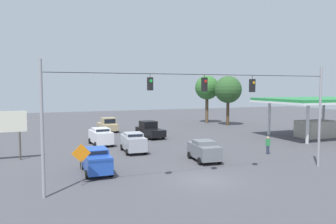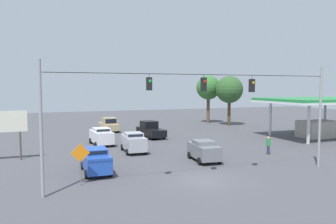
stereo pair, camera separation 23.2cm
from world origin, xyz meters
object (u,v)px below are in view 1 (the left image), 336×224
at_px(tree_horizon_right, 228,90).
at_px(roadside_billboard, 1,125).
at_px(sedan_blue_parked_shoulder, 96,160).
at_px(traffic_cone_fifth, 81,151).
at_px(sedan_silver_withflow_mid, 133,142).
at_px(traffic_cone_nearest, 95,171).
at_px(tree_horizon_left, 207,88).
at_px(gas_station, 317,109).
at_px(work_zone_sign, 81,156).
at_px(traffic_cone_fourth, 84,155).
at_px(pedestrian, 268,145).
at_px(traffic_cone_third, 86,160).
at_px(overhead_signal_span, 205,109).
at_px(pickup_truck_black_oncoming_deep, 150,130).
at_px(sedan_grey_crossing_near, 204,150).
at_px(pickup_truck_tan_withflow_deep, 108,125).
at_px(traffic_cone_second, 90,165).
at_px(sedan_white_withflow_far, 101,136).

bearing_deg(tree_horizon_right, roadside_billboard, 26.34).
distance_m(sedan_blue_parked_shoulder, traffic_cone_fifth, 7.73).
bearing_deg(tree_horizon_right, sedan_blue_parked_shoulder, 42.03).
xyz_separation_m(sedan_silver_withflow_mid, traffic_cone_nearest, (5.02, 7.64, -0.70)).
relative_size(roadside_billboard, tree_horizon_left, 0.51).
distance_m(gas_station, work_zone_sign, 33.25).
xyz_separation_m(traffic_cone_fourth, pedestrian, (-17.23, 4.35, 0.54)).
height_order(traffic_cone_nearest, traffic_cone_fourth, same).
xyz_separation_m(sedan_silver_withflow_mid, traffic_cone_third, (5.18, 3.35, -0.70)).
xyz_separation_m(overhead_signal_span, sedan_silver_withflow_mid, (2.13, -11.44, -4.05)).
bearing_deg(pedestrian, traffic_cone_fifth, -21.27).
relative_size(pickup_truck_black_oncoming_deep, tree_horizon_left, 0.64).
distance_m(pickup_truck_black_oncoming_deep, sedan_grey_crossing_near, 14.93).
height_order(pickup_truck_tan_withflow_deep, tree_horizon_left, tree_horizon_left).
bearing_deg(sedan_blue_parked_shoulder, traffic_cone_second, -73.34).
bearing_deg(sedan_silver_withflow_mid, traffic_cone_nearest, 56.66).
relative_size(pickup_truck_black_oncoming_deep, gas_station, 0.40).
relative_size(sedan_grey_crossing_near, traffic_cone_third, 5.95).
distance_m(traffic_cone_third, work_zone_sign, 6.67).
distance_m(traffic_cone_third, roadside_billboard, 8.31).
relative_size(sedan_silver_withflow_mid, roadside_billboard, 0.95).
xyz_separation_m(sedan_silver_withflow_mid, sedan_white_withflow_far, (2.39, -5.35, -0.02)).
bearing_deg(pedestrian, roadside_billboard, -14.09).
bearing_deg(overhead_signal_span, traffic_cone_second, -38.55).
height_order(sedan_blue_parked_shoulder, traffic_cone_third, sedan_blue_parked_shoulder).
relative_size(traffic_cone_fifth, gas_station, 0.05).
bearing_deg(work_zone_sign, tree_horizon_right, -136.08).
bearing_deg(traffic_cone_second, tree_horizon_right, -139.70).
height_order(sedan_grey_crossing_near, traffic_cone_third, sedan_grey_crossing_near).
xyz_separation_m(sedan_white_withflow_far, pedestrian, (-14.54, 11.10, -0.14)).
xyz_separation_m(overhead_signal_span, sedan_white_withflow_far, (4.53, -16.79, -4.06)).
xyz_separation_m(traffic_cone_second, pedestrian, (-17.29, 0.11, 0.54)).
distance_m(traffic_cone_fifth, pedestrian, 18.46).
relative_size(traffic_cone_third, tree_horizon_right, 0.08).
bearing_deg(pickup_truck_tan_withflow_deep, work_zone_sign, 75.60).
xyz_separation_m(sedan_blue_parked_shoulder, tree_horizon_left, (-24.68, -28.41, 5.44)).
distance_m(traffic_cone_second, pedestrian, 17.30).
distance_m(sedan_grey_crossing_near, tree_horizon_right, 28.87).
height_order(sedan_white_withflow_far, pickup_truck_black_oncoming_deep, pickup_truck_black_oncoming_deep).
relative_size(sedan_grey_crossing_near, tree_horizon_right, 0.48).
bearing_deg(pedestrian, tree_horizon_right, -112.30).
bearing_deg(overhead_signal_span, pedestrian, -150.40).
distance_m(traffic_cone_second, traffic_cone_fifth, 6.59).
xyz_separation_m(pickup_truck_tan_withflow_deep, tree_horizon_left, (-19.39, -5.25, 5.47)).
xyz_separation_m(pickup_truck_black_oncoming_deep, traffic_cone_fifth, (9.65, 7.83, -0.63)).
distance_m(sedan_grey_crossing_near, traffic_cone_nearest, 10.01).
bearing_deg(sedan_white_withflow_far, pickup_truck_tan_withflow_deep, -104.60).
height_order(traffic_cone_nearest, traffic_cone_second, same).
distance_m(pickup_truck_tan_withflow_deep, sedan_grey_crossing_near, 22.98).
height_order(overhead_signal_span, sedan_grey_crossing_near, overhead_signal_span).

